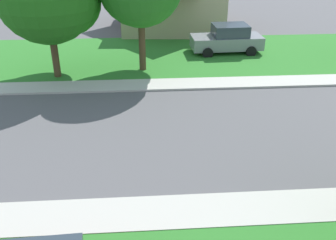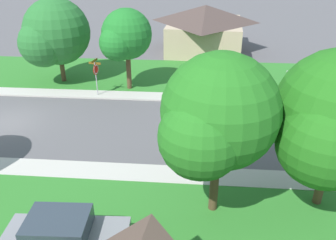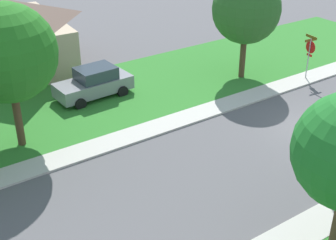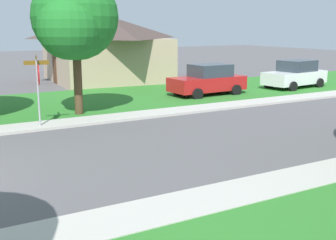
{
  "view_description": "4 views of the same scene",
  "coord_description": "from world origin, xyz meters",
  "views": [
    {
      "loc": [
        -12.83,
        12.51,
        7.25
      ],
      "look_at": [
        -1.7,
        11.73,
        1.4
      ],
      "focal_mm": 40.41,
      "sensor_mm": 36.0,
      "label": 1
    },
    {
      "loc": [
        18.05,
        11.56,
        9.9
      ],
      "look_at": [
        1.59,
        10.21,
        1.4
      ],
      "focal_mm": 36.45,
      "sensor_mm": 36.0,
      "label": 2
    },
    {
      "loc": [
        -12.74,
        17.74,
        11.53
      ],
      "look_at": [
        2.93,
        6.94,
        1.4
      ],
      "focal_mm": 50.78,
      "sensor_mm": 36.0,
      "label": 3
    },
    {
      "loc": [
        12.29,
        0.55,
        3.84
      ],
      "look_at": [
        2.32,
        6.25,
        1.4
      ],
      "focal_mm": 47.4,
      "sensor_mm": 36.0,
      "label": 4
    }
  ],
  "objects": [
    {
      "name": "sidewalk_east",
      "position": [
        4.7,
        12.0,
        0.05
      ],
      "size": [
        1.4,
        56.0,
        0.1
      ],
      "primitive_type": "cube",
      "color": "#B7B2A8",
      "rests_on": "ground"
    },
    {
      "name": "car_grey_behind_trees",
      "position": [
        9.75,
        7.28,
        0.87
      ],
      "size": [
        2.18,
        4.37,
        1.76
      ],
      "color": "gray",
      "rests_on": "ground"
    },
    {
      "name": "sidewalk_west",
      "position": [
        -4.7,
        12.0,
        0.05
      ],
      "size": [
        1.4,
        56.0,
        0.1
      ],
      "primitive_type": "cube",
      "color": "#B7B2A8",
      "rests_on": "ground"
    },
    {
      "name": "lawn_east",
      "position": [
        9.4,
        12.0,
        0.04
      ],
      "size": [
        8.0,
        56.0,
        0.08
      ],
      "primitive_type": "cube",
      "color": "#2D7528",
      "rests_on": "ground"
    }
  ]
}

